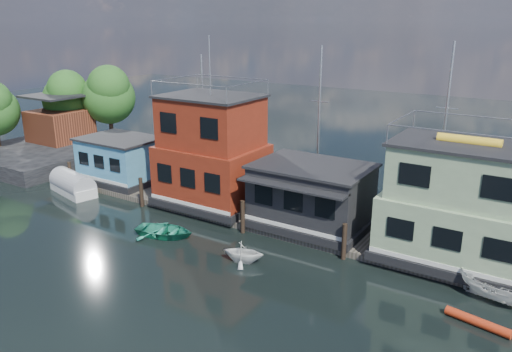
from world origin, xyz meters
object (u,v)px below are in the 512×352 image
Objects in this scene: motorboat at (497,289)px; dinghy_teal at (165,231)px; houseboat_red at (212,153)px; houseboat_green at (461,205)px; tarp_runabout at (73,185)px; houseboat_dark at (311,195)px; dinghy_white at (243,252)px; red_kayak at (478,322)px; houseboat_blue at (121,159)px.

dinghy_teal is (-18.99, -2.85, -0.33)m from motorboat.
houseboat_red is 7.05m from dinghy_teal.
houseboat_green is 2.24× the size of motorboat.
tarp_runabout is (-28.21, -3.64, -2.84)m from houseboat_green.
dinghy_white is (-1.17, -6.20, -1.79)m from houseboat_dark.
tarp_runabout is at bearing -172.93° from red_kayak.
houseboat_blue is 2.68× the size of dinghy_white.
houseboat_red reaches higher than dinghy_white.
houseboat_red is at bearing 31.42° from tarp_runabout.
houseboat_green reaches higher than houseboat_dark.
houseboat_dark is 9.69m from dinghy_teal.
houseboat_dark is 1.49× the size of tarp_runabout.
houseboat_dark is at bearing -26.97° from dinghy_white.
houseboat_green is (9.00, 0.02, 1.13)m from houseboat_dark.
red_kayak is at bearing -103.90° from dinghy_white.
houseboat_blue is at bearing -180.00° from houseboat_green.
dinghy_teal is 0.76× the size of tarp_runabout.
motorboat is 0.75× the size of tarp_runabout.
dinghy_white is at bearing -166.69° from red_kayak.
houseboat_green is 2.91× the size of red_kayak.
houseboat_dark is 2.56× the size of red_kayak.
dinghy_white is at bearing 5.31° from tarp_runabout.
houseboat_red is at bearing 179.86° from houseboat_dark.
dinghy_white is 12.42m from red_kayak.
red_kayak is (18.61, 0.25, -0.18)m from dinghy_teal.
houseboat_green is at bearing 55.59° from motorboat.
houseboat_dark is 19.62m from tarp_runabout.
houseboat_green is at bearing -74.81° from dinghy_white.
dinghy_white is at bearing -107.96° from dinghy_teal.
houseboat_green is 2.22× the size of dinghy_teal.
houseboat_dark is at bearing -0.06° from houseboat_blue.
motorboat is 2.67m from red_kayak.
dinghy_white is at bearing -42.33° from houseboat_red.
houseboat_red is 1.41× the size of houseboat_green.
red_kayak is (12.40, 0.51, -0.42)m from dinghy_white.
houseboat_dark is 12.78m from red_kayak.
houseboat_blue is at bearing 179.94° from houseboat_dark.
motorboat is 1.57× the size of dinghy_white.
houseboat_blue is 4.29m from tarp_runabout.
houseboat_dark is 9.07m from houseboat_green.
houseboat_green is 12.28m from dinghy_white.
tarp_runabout is 1.72× the size of red_kayak.
houseboat_green is at bearing 0.12° from houseboat_dark.
houseboat_dark reaches higher than red_kayak.
houseboat_red is (9.50, 0.00, 1.90)m from houseboat_blue.
dinghy_teal is (10.12, -5.96, -1.81)m from houseboat_blue.
dinghy_teal is 6.21m from dinghy_white.
motorboat is (2.61, -3.12, -2.83)m from houseboat_green.
motorboat is (29.11, -3.12, -1.48)m from houseboat_blue.
houseboat_dark is 12.14m from motorboat.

